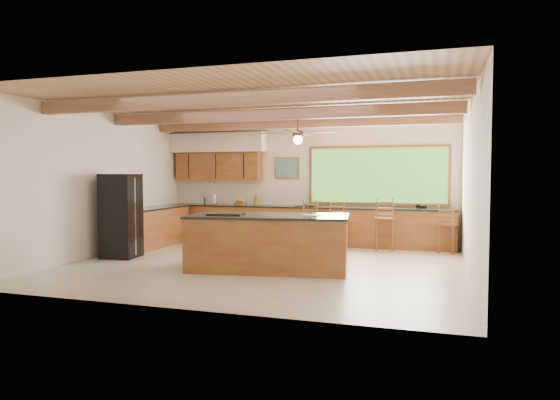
% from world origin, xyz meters
% --- Properties ---
extents(ground, '(7.20, 7.20, 0.00)m').
position_xyz_m(ground, '(0.00, 0.00, 0.00)').
color(ground, beige).
rests_on(ground, ground).
extents(room_shell, '(7.27, 6.54, 3.02)m').
position_xyz_m(room_shell, '(-0.17, 0.65, 2.21)').
color(room_shell, silver).
rests_on(room_shell, ground).
extents(counter_run, '(7.12, 3.10, 1.22)m').
position_xyz_m(counter_run, '(-0.82, 2.52, 0.46)').
color(counter_run, brown).
rests_on(counter_run, ground).
extents(island, '(2.97, 1.73, 1.00)m').
position_xyz_m(island, '(0.23, -0.43, 0.49)').
color(island, brown).
rests_on(island, ground).
extents(refrigerator, '(0.73, 0.71, 1.70)m').
position_xyz_m(refrigerator, '(-3.05, -0.15, 0.85)').
color(refrigerator, black).
rests_on(refrigerator, ground).
extents(bar_stool_a, '(0.41, 0.41, 1.10)m').
position_xyz_m(bar_stool_a, '(0.29, 2.39, 0.65)').
color(bar_stool_a, brown).
rests_on(bar_stool_a, ground).
extents(bar_stool_b, '(0.48, 0.48, 1.19)m').
position_xyz_m(bar_stool_b, '(1.95, 2.39, 0.70)').
color(bar_stool_b, brown).
rests_on(bar_stool_b, ground).
extents(bar_stool_c, '(0.41, 0.41, 1.06)m').
position_xyz_m(bar_stool_c, '(0.94, 2.34, 0.63)').
color(bar_stool_c, brown).
rests_on(bar_stool_c, ground).
extents(bar_stool_d, '(0.46, 0.46, 1.02)m').
position_xyz_m(bar_stool_d, '(3.30, 2.40, 0.61)').
color(bar_stool_d, brown).
rests_on(bar_stool_d, ground).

